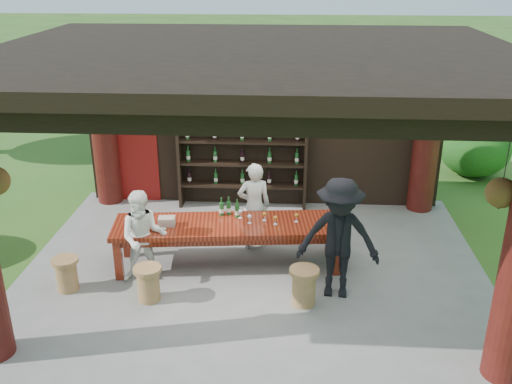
# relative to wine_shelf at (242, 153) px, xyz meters

# --- Properties ---
(ground) EXTENTS (90.00, 90.00, 0.00)m
(ground) POSITION_rel_wine_shelf_xyz_m (0.40, -2.45, -1.12)
(ground) COLOR #2D5119
(ground) RESTS_ON ground
(pavilion) EXTENTS (7.50, 6.00, 3.60)m
(pavilion) POSITION_rel_wine_shelf_xyz_m (0.39, -2.02, 1.01)
(pavilion) COLOR slate
(pavilion) RESTS_ON ground
(wine_shelf) EXTENTS (2.54, 0.39, 2.24)m
(wine_shelf) POSITION_rel_wine_shelf_xyz_m (0.00, 0.00, 0.00)
(wine_shelf) COLOR black
(wine_shelf) RESTS_ON ground
(tasting_table) EXTENTS (3.72, 1.32, 0.75)m
(tasting_table) POSITION_rel_wine_shelf_xyz_m (-0.02, -2.41, -0.49)
(tasting_table) COLOR #50160B
(tasting_table) RESTS_ON ground
(stool_near_left) EXTENTS (0.41, 0.41, 0.54)m
(stool_near_left) POSITION_rel_wine_shelf_xyz_m (-1.08, -3.52, -0.84)
(stool_near_left) COLOR olive
(stool_near_left) RESTS_ON ground
(stool_near_right) EXTENTS (0.43, 0.43, 0.57)m
(stool_near_right) POSITION_rel_wine_shelf_xyz_m (1.18, -3.47, -0.82)
(stool_near_right) COLOR olive
(stool_near_right) RESTS_ON ground
(stool_far_left) EXTENTS (0.40, 0.40, 0.53)m
(stool_far_left) POSITION_rel_wine_shelf_xyz_m (-2.37, -3.32, -0.84)
(stool_far_left) COLOR olive
(stool_far_left) RESTS_ON ground
(host) EXTENTS (0.63, 0.48, 1.54)m
(host) POSITION_rel_wine_shelf_xyz_m (0.35, -1.76, -0.35)
(host) COLOR silver
(host) RESTS_ON ground
(guest_woman) EXTENTS (0.81, 0.68, 1.47)m
(guest_woman) POSITION_rel_wine_shelf_xyz_m (-1.26, -2.94, -0.38)
(guest_woman) COLOR white
(guest_woman) RESTS_ON ground
(guest_man) EXTENTS (1.25, 0.79, 1.84)m
(guest_man) POSITION_rel_wine_shelf_xyz_m (1.66, -3.19, -0.20)
(guest_man) COLOR black
(guest_man) RESTS_ON ground
(table_bottles) EXTENTS (0.34, 0.18, 0.31)m
(table_bottles) POSITION_rel_wine_shelf_xyz_m (-0.04, -2.11, -0.22)
(table_bottles) COLOR #194C1E
(table_bottles) RESTS_ON tasting_table
(table_glasses) EXTENTS (0.97, 0.27, 0.15)m
(table_glasses) POSITION_rel_wine_shelf_xyz_m (0.56, -2.31, -0.30)
(table_glasses) COLOR silver
(table_glasses) RESTS_ON tasting_table
(napkin_basket) EXTENTS (0.28, 0.21, 0.14)m
(napkin_basket) POSITION_rel_wine_shelf_xyz_m (-0.98, -2.55, -0.30)
(napkin_basket) COLOR #BF6672
(napkin_basket) RESTS_ON tasting_table
(shrubs) EXTENTS (15.65, 9.41, 1.36)m
(shrubs) POSITION_rel_wine_shelf_xyz_m (3.52, -1.58, -0.56)
(shrubs) COLOR #194C14
(shrubs) RESTS_ON ground
(trees) EXTENTS (21.85, 10.49, 4.80)m
(trees) POSITION_rel_wine_shelf_xyz_m (3.51, -1.00, 2.25)
(trees) COLOR #3F2819
(trees) RESTS_ON ground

